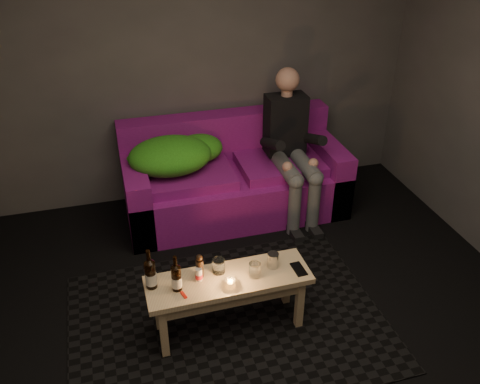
# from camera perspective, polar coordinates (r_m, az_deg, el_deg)

# --- Properties ---
(floor) EXTENTS (4.50, 4.50, 0.00)m
(floor) POSITION_cam_1_polar(r_m,az_deg,el_deg) (3.49, 4.20, -17.86)
(floor) COLOR black
(floor) RESTS_ON ground
(room) EXTENTS (4.50, 4.50, 4.50)m
(room) POSITION_cam_1_polar(r_m,az_deg,el_deg) (2.92, 2.35, 11.27)
(room) COLOR silver
(room) RESTS_ON ground
(rug) EXTENTS (2.19, 1.60, 0.01)m
(rug) POSITION_cam_1_polar(r_m,az_deg,el_deg) (3.69, -1.42, -14.28)
(rug) COLOR black
(rug) RESTS_ON floor
(sofa) EXTENTS (1.98, 0.89, 0.85)m
(sofa) POSITION_cam_1_polar(r_m,az_deg,el_deg) (4.71, -0.77, 1.44)
(sofa) COLOR #7E1075
(sofa) RESTS_ON floor
(green_blanket) EXTENTS (0.87, 0.59, 0.30)m
(green_blanket) POSITION_cam_1_polar(r_m,az_deg,el_deg) (4.45, -7.36, 4.21)
(green_blanket) COLOR #2A7A16
(green_blanket) RESTS_ON sofa
(person) EXTENTS (0.36, 0.82, 1.32)m
(person) POSITION_cam_1_polar(r_m,az_deg,el_deg) (4.53, 5.75, 5.43)
(person) COLOR black
(person) RESTS_ON sofa
(coffee_table) EXTENTS (1.09, 0.36, 0.44)m
(coffee_table) POSITION_cam_1_polar(r_m,az_deg,el_deg) (3.41, -1.28, -10.59)
(coffee_table) COLOR tan
(coffee_table) RESTS_ON rug
(beer_bottle_a) EXTENTS (0.07, 0.07, 0.29)m
(beer_bottle_a) POSITION_cam_1_polar(r_m,az_deg,el_deg) (3.27, -10.02, -9.04)
(beer_bottle_a) COLOR black
(beer_bottle_a) RESTS_ON coffee_table
(beer_bottle_b) EXTENTS (0.07, 0.07, 0.26)m
(beer_bottle_b) POSITION_cam_1_polar(r_m,az_deg,el_deg) (3.23, -7.16, -9.51)
(beer_bottle_b) COLOR black
(beer_bottle_b) RESTS_ON coffee_table
(salt_shaker) EXTENTS (0.05, 0.05, 0.09)m
(salt_shaker) POSITION_cam_1_polar(r_m,az_deg,el_deg) (3.32, -4.64, -9.22)
(salt_shaker) COLOR silver
(salt_shaker) RESTS_ON coffee_table
(pepper_mill) EXTENTS (0.06, 0.06, 0.13)m
(pepper_mill) POSITION_cam_1_polar(r_m,az_deg,el_deg) (3.33, -4.54, -8.56)
(pepper_mill) COLOR black
(pepper_mill) RESTS_ON coffee_table
(tumbler_back) EXTENTS (0.09, 0.09, 0.10)m
(tumbler_back) POSITION_cam_1_polar(r_m,az_deg,el_deg) (3.37, -2.42, -8.28)
(tumbler_back) COLOR white
(tumbler_back) RESTS_ON coffee_table
(tealight) EXTENTS (0.07, 0.07, 0.05)m
(tealight) POSITION_cam_1_polar(r_m,az_deg,el_deg) (3.28, -1.09, -10.17)
(tealight) COLOR white
(tealight) RESTS_ON coffee_table
(tumbler_front) EXTENTS (0.10, 0.10, 0.10)m
(tumbler_front) POSITION_cam_1_polar(r_m,az_deg,el_deg) (3.34, 1.68, -8.71)
(tumbler_front) COLOR white
(tumbler_front) RESTS_ON coffee_table
(steel_cup) EXTENTS (0.08, 0.08, 0.11)m
(steel_cup) POSITION_cam_1_polar(r_m,az_deg,el_deg) (3.42, 3.72, -7.64)
(steel_cup) COLOR #AAACB1
(steel_cup) RESTS_ON coffee_table
(smartphone) EXTENTS (0.08, 0.15, 0.01)m
(smartphone) POSITION_cam_1_polar(r_m,az_deg,el_deg) (3.44, 6.60, -8.59)
(smartphone) COLOR black
(smartphone) RESTS_ON coffee_table
(red_lighter) EXTENTS (0.04, 0.07, 0.01)m
(red_lighter) POSITION_cam_1_polar(r_m,az_deg,el_deg) (3.24, -6.34, -11.41)
(red_lighter) COLOR red
(red_lighter) RESTS_ON coffee_table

